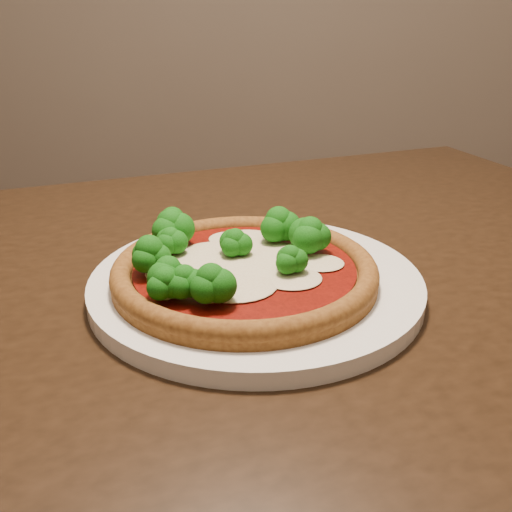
{
  "coord_description": "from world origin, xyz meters",
  "views": [
    {
      "loc": [
        0.08,
        -0.62,
        1.03
      ],
      "look_at": [
        0.06,
        -0.08,
        0.79
      ],
      "focal_mm": 40.0,
      "sensor_mm": 36.0,
      "label": 1
    }
  ],
  "objects": [
    {
      "name": "pizza",
      "position": [
        0.04,
        -0.09,
        0.79
      ],
      "size": [
        0.28,
        0.28,
        0.06
      ],
      "rotation": [
        0.0,
        0.0,
        0.06
      ],
      "color": "brown",
      "rests_on": "plate"
    },
    {
      "name": "dining_table",
      "position": [
        0.05,
        -0.0,
        0.65
      ],
      "size": [
        1.44,
        1.22,
        0.75
      ],
      "rotation": [
        0.0,
        0.0,
        0.39
      ],
      "color": "black",
      "rests_on": "floor"
    },
    {
      "name": "plate",
      "position": [
        0.06,
        -0.08,
        0.76
      ],
      "size": [
        0.35,
        0.35,
        0.02
      ],
      "primitive_type": "cylinder",
      "color": "white",
      "rests_on": "dining_table"
    }
  ]
}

